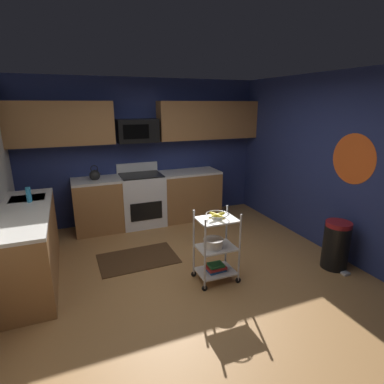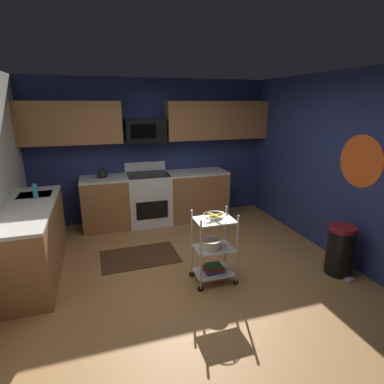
{
  "view_description": "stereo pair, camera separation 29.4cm",
  "coord_description": "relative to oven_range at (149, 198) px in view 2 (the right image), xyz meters",
  "views": [
    {
      "loc": [
        -1.31,
        -3.2,
        2.17
      ],
      "look_at": [
        0.13,
        0.37,
        1.05
      ],
      "focal_mm": 28.74,
      "sensor_mm": 36.0,
      "label": 1
    },
    {
      "loc": [
        -1.03,
        -3.3,
        2.17
      ],
      "look_at": [
        0.13,
        0.37,
        1.05
      ],
      "focal_mm": 28.74,
      "sensor_mm": 36.0,
      "label": 2
    }
  ],
  "objects": [
    {
      "name": "fruit_bowl",
      "position": [
        0.42,
        -2.22,
        0.4
      ],
      "size": [
        0.27,
        0.27,
        0.07
      ],
      "color": "silver",
      "rests_on": "rolling_cart"
    },
    {
      "name": "rolling_cart",
      "position": [
        0.42,
        -2.22,
        -0.03
      ],
      "size": [
        0.53,
        0.37,
        0.91
      ],
      "color": "silver",
      "rests_on": "ground"
    },
    {
      "name": "wall_flower_decal",
      "position": [
        2.36,
        -2.36,
        0.97
      ],
      "size": [
        0.0,
        0.68,
        0.68
      ],
      "primitive_type": "cylinder",
      "rotation": [
        0.0,
        1.57,
        0.0
      ],
      "color": "#E5591E"
    },
    {
      "name": "dish_soap_bottle",
      "position": [
        -1.69,
        -0.96,
        0.54
      ],
      "size": [
        0.06,
        0.06,
        0.2
      ],
      "primitive_type": "cylinder",
      "color": "#2D8CBF",
      "rests_on": "counter_run"
    },
    {
      "name": "mixing_bowl_large",
      "position": [
        0.38,
        -2.22,
        0.04
      ],
      "size": [
        0.25,
        0.25,
        0.11
      ],
      "color": "silver",
      "rests_on": "rolling_cart"
    },
    {
      "name": "oven_range",
      "position": [
        0.0,
        0.0,
        0.0
      ],
      "size": [
        0.76,
        0.65,
        1.1
      ],
      "color": "white",
      "rests_on": "ground"
    },
    {
      "name": "counter_run",
      "position": [
        -0.66,
        -0.55,
        -0.01
      ],
      "size": [
        3.54,
        2.57,
        0.92
      ],
      "color": "#9E6B3D",
      "rests_on": "ground"
    },
    {
      "name": "floor_rug",
      "position": [
        -0.38,
        -1.32,
        -0.47
      ],
      "size": [
        1.12,
        0.72,
        0.01
      ],
      "primitive_type": "cube",
      "rotation": [
        0.0,
        0.0,
        0.02
      ],
      "color": "#472D19",
      "rests_on": "ground"
    },
    {
      "name": "wall_back",
      "position": [
        0.16,
        0.33,
        0.82
      ],
      "size": [
        4.52,
        0.06,
        2.6
      ],
      "primitive_type": "cube",
      "color": "navy",
      "rests_on": "ground"
    },
    {
      "name": "wall_right",
      "position": [
        2.39,
        -2.1,
        0.82
      ],
      "size": [
        0.06,
        4.8,
        2.6
      ],
      "primitive_type": "cube",
      "color": "navy",
      "rests_on": "ground"
    },
    {
      "name": "microwave",
      "position": [
        -0.0,
        0.1,
        1.22
      ],
      "size": [
        0.7,
        0.39,
        0.4
      ],
      "color": "black"
    },
    {
      "name": "kettle",
      "position": [
        -0.78,
        -0.0,
        0.52
      ],
      "size": [
        0.21,
        0.18,
        0.26
      ],
      "color": "black",
      "rests_on": "counter_run"
    },
    {
      "name": "trash_can",
      "position": [
        2.06,
        -2.54,
        -0.15
      ],
      "size": [
        0.34,
        0.42,
        0.66
      ],
      "color": "black",
      "rests_on": "ground"
    },
    {
      "name": "book_stack",
      "position": [
        0.42,
        -2.22,
        -0.31
      ],
      "size": [
        0.24,
        0.19,
        0.09
      ],
      "color": "#1E4C8C",
      "rests_on": "rolling_cart"
    },
    {
      "name": "upper_cabinets",
      "position": [
        0.19,
        0.13,
        1.37
      ],
      "size": [
        4.4,
        0.33,
        0.7
      ],
      "color": "#9E6B3D"
    },
    {
      "name": "floor",
      "position": [
        0.16,
        -2.1,
        -0.5
      ],
      "size": [
        4.4,
        4.8,
        0.04
      ],
      "primitive_type": "cube",
      "color": "#A87542",
      "rests_on": "ground"
    }
  ]
}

